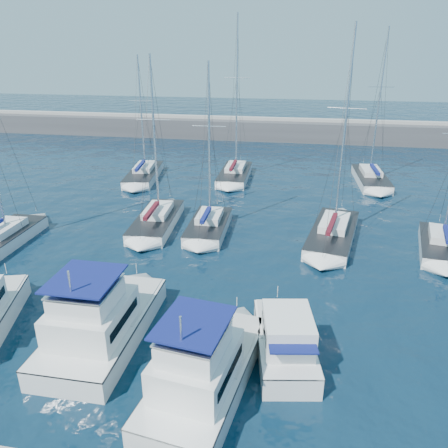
% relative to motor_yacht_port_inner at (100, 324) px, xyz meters
% --- Properties ---
extents(ground, '(220.00, 220.00, 0.00)m').
position_rel_motor_yacht_port_inner_xyz_m(ground, '(3.71, 2.81, -1.13)').
color(ground, black).
rests_on(ground, ground).
extents(breakwater, '(160.00, 6.00, 4.45)m').
position_rel_motor_yacht_port_inner_xyz_m(breakwater, '(3.71, 54.81, -0.08)').
color(breakwater, '#424244').
rests_on(breakwater, ground).
extents(motor_yacht_port_inner, '(4.05, 8.89, 4.69)m').
position_rel_motor_yacht_port_inner_xyz_m(motor_yacht_port_inner, '(0.00, 0.00, 0.00)').
color(motor_yacht_port_inner, silver).
rests_on(motor_yacht_port_inner, ground).
extents(motor_yacht_stbd_inner, '(4.72, 8.97, 4.69)m').
position_rel_motor_yacht_port_inner_xyz_m(motor_yacht_stbd_inner, '(5.95, -2.55, 0.00)').
color(motor_yacht_stbd_inner, silver).
rests_on(motor_yacht_stbd_inner, ground).
extents(motor_yacht_stbd_outer, '(3.66, 6.59, 3.20)m').
position_rel_motor_yacht_port_inner_xyz_m(motor_yacht_stbd_outer, '(9.39, 0.41, -0.19)').
color(motor_yacht_stbd_outer, silver).
rests_on(motor_yacht_stbd_outer, ground).
extents(sailboat_mid_a, '(3.16, 8.44, 15.30)m').
position_rel_motor_yacht_port_inner_xyz_m(sailboat_mid_a, '(-12.63, 9.77, -0.61)').
color(sailboat_mid_a, silver).
rests_on(sailboat_mid_a, ground).
extents(sailboat_mid_b, '(3.60, 8.74, 14.08)m').
position_rel_motor_yacht_port_inner_xyz_m(sailboat_mid_b, '(-2.08, 15.57, -0.62)').
color(sailboat_mid_b, silver).
rests_on(sailboat_mid_b, ground).
extents(sailboat_mid_c, '(3.10, 7.12, 13.63)m').
position_rel_motor_yacht_port_inner_xyz_m(sailboat_mid_c, '(2.51, 15.14, -0.61)').
color(sailboat_mid_c, silver).
rests_on(sailboat_mid_c, ground).
extents(sailboat_mid_d, '(4.84, 9.70, 16.16)m').
position_rel_motor_yacht_port_inner_xyz_m(sailboat_mid_d, '(12.48, 15.30, -0.61)').
color(sailboat_mid_d, silver).
rests_on(sailboat_mid_d, ground).
extents(sailboat_mid_e, '(4.35, 7.42, 13.77)m').
position_rel_motor_yacht_port_inner_xyz_m(sailboat_mid_e, '(20.35, 14.39, -0.61)').
color(sailboat_mid_e, silver).
rests_on(sailboat_mid_e, ground).
extents(sailboat_back_a, '(4.31, 9.57, 13.74)m').
position_rel_motor_yacht_port_inner_xyz_m(sailboat_back_a, '(-8.05, 29.07, -0.63)').
color(sailboat_back_a, silver).
rests_on(sailboat_back_a, ground).
extents(sailboat_back_b, '(3.30, 8.95, 17.78)m').
position_rel_motor_yacht_port_inner_xyz_m(sailboat_back_b, '(2.29, 30.90, -0.59)').
color(sailboat_back_b, silver).
rests_on(sailboat_back_b, ground).
extents(sailboat_back_c, '(3.47, 9.15, 16.44)m').
position_rel_motor_yacht_port_inner_xyz_m(sailboat_back_c, '(17.50, 31.87, -0.60)').
color(sailboat_back_c, silver).
rests_on(sailboat_back_c, ground).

